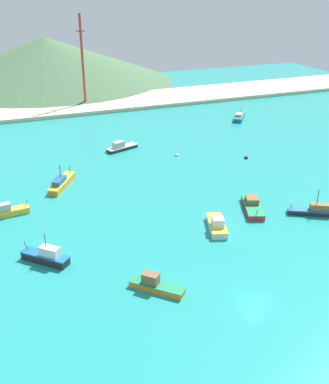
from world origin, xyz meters
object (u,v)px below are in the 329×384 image
(fishing_boat_3, at_px, (62,183))
(radio_tower, at_px, (83,61))
(buoy_1, at_px, (246,158))
(fishing_boat_2, at_px, (9,211))
(fishing_boat_0, at_px, (217,225))
(fishing_boat_9, at_px, (316,211))
(fishing_boat_4, at_px, (121,147))
(fishing_boat_7, at_px, (46,256))
(fishing_boat_5, at_px, (253,206))
(fishing_boat_12, at_px, (239,117))
(buoy_0, at_px, (177,155))
(fishing_boat_8, at_px, (155,285))

(fishing_boat_3, height_order, radio_tower, radio_tower)
(buoy_1, bearing_deg, fishing_boat_2, -170.36)
(fishing_boat_0, xyz_separation_m, fishing_boat_2, (-33.87, 19.74, -0.02))
(fishing_boat_9, bearing_deg, fishing_boat_4, 114.99)
(fishing_boat_2, height_order, fishing_boat_3, fishing_boat_3)
(fishing_boat_0, relative_size, radio_tower, 0.28)
(fishing_boat_0, xyz_separation_m, fishing_boat_7, (-29.96, 0.66, 0.16))
(fishing_boat_9, bearing_deg, fishing_boat_3, 143.31)
(fishing_boat_4, relative_size, fishing_boat_5, 0.89)
(fishing_boat_4, distance_m, fishing_boat_12, 46.30)
(fishing_boat_0, relative_size, fishing_boat_9, 0.93)
(fishing_boat_0, relative_size, fishing_boat_4, 0.95)
(fishing_boat_7, relative_size, buoy_0, 7.32)
(fishing_boat_0, relative_size, fishing_boat_12, 0.90)
(fishing_boat_4, relative_size, buoy_1, 9.11)
(fishing_boat_8, bearing_deg, fishing_boat_3, 97.37)
(fishing_boat_3, distance_m, fishing_boat_7, 29.86)
(fishing_boat_7, distance_m, buoy_0, 53.60)
(fishing_boat_3, relative_size, fishing_boat_5, 1.03)
(fishing_boat_12, xyz_separation_m, radio_tower, (-41.76, 34.78, 15.00))
(fishing_boat_0, relative_size, fishing_boat_3, 0.83)
(fishing_boat_7, height_order, radio_tower, radio_tower)
(fishing_boat_4, bearing_deg, fishing_boat_7, -119.78)
(fishing_boat_9, distance_m, buoy_0, 41.35)
(fishing_boat_7, height_order, fishing_boat_9, fishing_boat_9)
(fishing_boat_0, bearing_deg, fishing_boat_5, 23.69)
(fishing_boat_2, bearing_deg, fishing_boat_4, 42.19)
(fishing_boat_9, xyz_separation_m, radio_tower, (-20.88, 98.76, 14.95))
(fishing_boat_2, xyz_separation_m, fishing_boat_12, (74.82, 42.29, -0.09))
(fishing_boat_4, distance_m, buoy_0, 15.36)
(fishing_boat_5, xyz_separation_m, fishing_boat_9, (9.90, -6.42, 0.06))
(fishing_boat_7, bearing_deg, fishing_boat_4, 60.22)
(fishing_boat_8, distance_m, fishing_boat_9, 38.25)
(fishing_boat_4, relative_size, radio_tower, 0.29)
(buoy_0, bearing_deg, fishing_boat_5, -87.46)
(buoy_0, distance_m, radio_tower, 61.78)
(fishing_boat_2, distance_m, fishing_boat_7, 19.48)
(fishing_boat_0, height_order, fishing_boat_8, fishing_boat_0)
(fishing_boat_3, bearing_deg, buoy_1, 0.12)
(fishing_boat_12, height_order, buoy_1, fishing_boat_12)
(fishing_boat_2, relative_size, buoy_1, 7.30)
(fishing_boat_5, relative_size, buoy_0, 10.27)
(fishing_boat_2, xyz_separation_m, fishing_boat_7, (3.91, -19.08, 0.18))
(fishing_boat_5, xyz_separation_m, fishing_boat_7, (-40.13, -3.80, 0.28))
(fishing_boat_3, bearing_deg, fishing_boat_12, 27.31)
(buoy_0, bearing_deg, fishing_boat_8, -116.69)
(fishing_boat_8, bearing_deg, radio_tower, 81.76)
(fishing_boat_0, height_order, fishing_boat_3, fishing_boat_3)
(buoy_1, bearing_deg, fishing_boat_5, -118.79)
(fishing_boat_3, distance_m, fishing_boat_5, 40.83)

